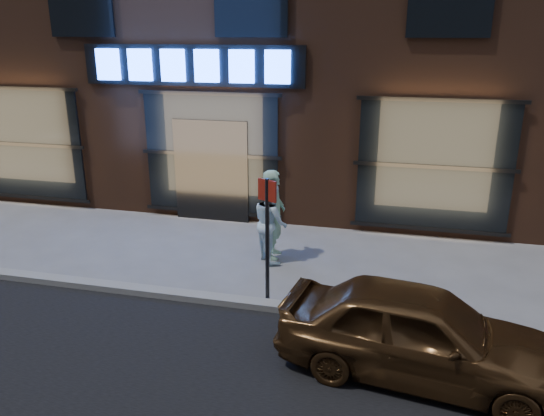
{
  "coord_description": "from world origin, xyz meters",
  "views": [
    {
      "loc": [
        4.21,
        -7.49,
        4.33
      ],
      "look_at": [
        2.02,
        1.6,
        1.2
      ],
      "focal_mm": 35.0,
      "sensor_mm": 36.0,
      "label": 1
    }
  ],
  "objects_px": {
    "man_bowtie": "(274,214)",
    "gold_sedan": "(419,332)",
    "sign_post": "(267,230)",
    "man_cap": "(271,222)"
  },
  "relations": [
    {
      "from": "man_bowtie",
      "to": "sign_post",
      "type": "height_order",
      "value": "sign_post"
    },
    {
      "from": "gold_sedan",
      "to": "sign_post",
      "type": "relative_size",
      "value": 1.7
    },
    {
      "from": "man_bowtie",
      "to": "gold_sedan",
      "type": "relative_size",
      "value": 0.49
    },
    {
      "from": "man_cap",
      "to": "sign_post",
      "type": "distance_m",
      "value": 1.85
    },
    {
      "from": "man_bowtie",
      "to": "gold_sedan",
      "type": "xyz_separation_m",
      "value": [
        2.72,
        -3.33,
        -0.28
      ]
    },
    {
      "from": "man_cap",
      "to": "sign_post",
      "type": "bearing_deg",
      "value": 158.05
    },
    {
      "from": "gold_sedan",
      "to": "sign_post",
      "type": "height_order",
      "value": "sign_post"
    },
    {
      "from": "man_cap",
      "to": "gold_sedan",
      "type": "distance_m",
      "value": 4.18
    },
    {
      "from": "man_bowtie",
      "to": "sign_post",
      "type": "distance_m",
      "value": 1.99
    },
    {
      "from": "sign_post",
      "to": "man_bowtie",
      "type": "bearing_deg",
      "value": 123.74
    }
  ]
}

